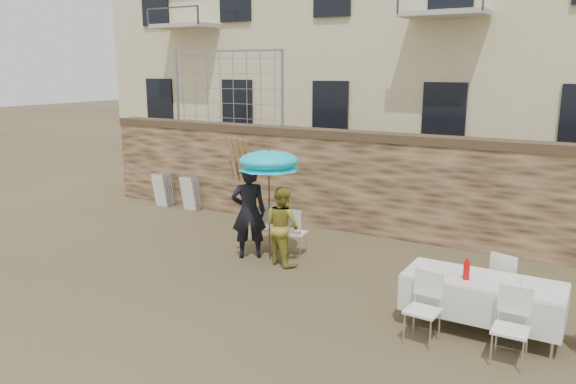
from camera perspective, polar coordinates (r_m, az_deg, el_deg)
The scene contains 16 objects.
ground at distance 9.09m, azimuth -9.41°, elevation -10.99°, with size 80.00×80.00×0.00m, color brown.
stone_wall at distance 12.82m, azimuth 4.80°, elevation 1.22°, with size 13.00×0.50×2.20m, color brown.
chain_link_fence at distance 14.14m, azimuth -6.25°, elevation 10.41°, with size 3.20×0.06×1.80m, color gray, non-canonical shape.
man_suit at distance 10.76m, azimuth -4.01°, elevation -2.02°, with size 0.66×0.43×1.81m, color black.
woman_dress at distance 10.41m, azimuth -0.58°, elevation -3.45°, with size 0.72×0.56×1.48m, color gold.
umbrella at distance 10.42m, azimuth -1.96°, elevation 2.87°, with size 1.17×1.17×1.97m.
couple_chair_left at distance 11.31m, azimuth -2.40°, elevation -3.52°, with size 0.48×0.48×0.96m, color white, non-canonical shape.
couple_chair_right at distance 10.96m, azimuth 0.69°, elevation -4.03°, with size 0.48×0.48×0.96m, color white, non-canonical shape.
banquet_table at distance 8.24m, azimuth 19.21°, elevation -8.59°, with size 2.10×0.85×0.78m.
soda_bottle at distance 8.08m, azimuth 17.68°, elevation -7.59°, with size 0.09×0.09×0.26m, color red.
table_chair_front_left at distance 7.78m, azimuth 13.52°, elevation -11.49°, with size 0.48×0.48×0.96m, color white, non-canonical shape.
table_chair_front_right at distance 7.58m, azimuth 21.68°, elevation -12.73°, with size 0.48×0.48×0.96m, color white, non-canonical shape.
table_chair_back at distance 9.04m, azimuth 21.38°, elevation -8.58°, with size 0.48×0.48×0.96m, color white, non-canonical shape.
chair_stack_left at distance 15.32m, azimuth -12.13°, elevation 0.39°, with size 0.46×0.47×0.92m, color white, non-canonical shape.
chair_stack_right at distance 14.74m, azimuth -9.55°, elevation 0.03°, with size 0.46×0.40×0.92m, color white, non-canonical shape.
wood_planks at distance 13.73m, azimuth -4.30°, elevation 1.55°, with size 0.70×0.20×2.00m, color #A37749, non-canonical shape.
Camera 1 is at (5.42, -6.35, 3.60)m, focal length 35.00 mm.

